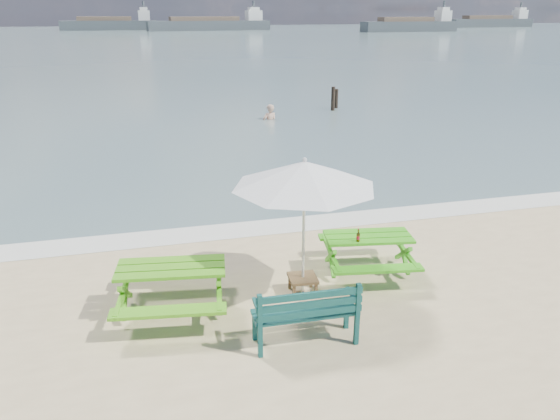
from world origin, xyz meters
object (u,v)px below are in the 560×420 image
object	(u,v)px
park_bench	(305,324)
beer_bottle	(358,237)
picnic_table_right	(367,255)
side_table	(303,284)
picnic_table_left	(173,290)
patio_umbrella	(304,174)
swimmer	(270,125)

from	to	relation	value
park_bench	beer_bottle	distance (m)	2.29
picnic_table_right	park_bench	distance (m)	2.57
park_bench	side_table	world-z (taller)	park_bench
picnic_table_left	patio_umbrella	size ratio (longest dim) A/B	0.83
side_table	picnic_table_right	bearing A→B (deg)	17.81
picnic_table_right	side_table	world-z (taller)	picnic_table_right
picnic_table_right	patio_umbrella	distance (m)	2.29
picnic_table_right	swimmer	distance (m)	15.19
beer_bottle	side_table	bearing A→B (deg)	-167.55
swimmer	side_table	bearing A→B (deg)	-101.72
picnic_table_right	swimmer	bearing A→B (deg)	83.04
park_bench	swimmer	distance (m)	17.31
park_bench	picnic_table_right	bearing A→B (deg)	46.30
swimmer	picnic_table_right	bearing A→B (deg)	-96.96
beer_bottle	swimmer	xyz separation A→B (m)	(2.13, 15.27, -1.09)
side_table	swimmer	world-z (taller)	swimmer
swimmer	picnic_table_left	bearing A→B (deg)	-109.19
picnic_table_right	park_bench	xyz separation A→B (m)	(-1.78, -1.86, -0.07)
picnic_table_left	side_table	distance (m)	2.21
side_table	patio_umbrella	world-z (taller)	patio_umbrella
patio_umbrella	side_table	bearing A→B (deg)	90.00
picnic_table_right	beer_bottle	distance (m)	0.59
beer_bottle	swimmer	size ratio (longest dim) A/B	0.13
swimmer	beer_bottle	bearing A→B (deg)	-97.93
picnic_table_left	beer_bottle	bearing A→B (deg)	5.15
picnic_table_right	patio_umbrella	bearing A→B (deg)	-162.19
picnic_table_left	swimmer	world-z (taller)	picnic_table_left
picnic_table_left	beer_bottle	xyz separation A→B (m)	(3.29, 0.30, 0.44)
beer_bottle	picnic_table_left	bearing A→B (deg)	-174.85
patio_umbrella	beer_bottle	distance (m)	1.72
picnic_table_right	patio_umbrella	xyz separation A→B (m)	(-1.38, -0.44, 1.78)
patio_umbrella	park_bench	bearing A→B (deg)	-105.67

